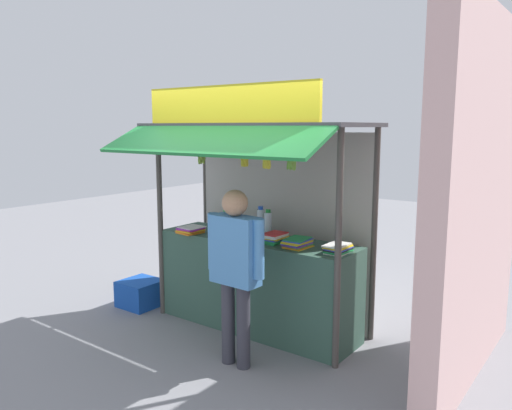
{
  "coord_description": "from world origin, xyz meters",
  "views": [
    {
      "loc": [
        3.05,
        -4.11,
        2.13
      ],
      "look_at": [
        0.0,
        0.0,
        1.33
      ],
      "focal_mm": 35.14,
      "sensor_mm": 36.0,
      "label": 1
    }
  ],
  "objects_px": {
    "vendor_person": "(235,262)",
    "magazine_stack_right": "(191,230)",
    "water_bottle_back_right": "(225,222)",
    "magazine_stack_mid_left": "(338,248)",
    "water_bottle_front_left": "(268,224)",
    "water_bottle_front_right": "(261,221)",
    "plastic_crate": "(141,293)",
    "banana_bunch_inner_right": "(267,161)",
    "banana_bunch_rightmost": "(202,157)",
    "banana_bunch_inner_left": "(244,160)",
    "magazine_stack_far_right": "(275,238)",
    "banana_bunch_leftmost": "(292,161)",
    "magazine_stack_far_left": "(298,243)"
  },
  "relations": [
    {
      "from": "water_bottle_back_right",
      "to": "magazine_stack_far_left",
      "type": "bearing_deg",
      "value": -7.07
    },
    {
      "from": "banana_bunch_rightmost",
      "to": "magazine_stack_right",
      "type": "bearing_deg",
      "value": 152.47
    },
    {
      "from": "water_bottle_front_right",
      "to": "banana_bunch_inner_left",
      "type": "distance_m",
      "value": 0.99
    },
    {
      "from": "water_bottle_back_right",
      "to": "magazine_stack_far_right",
      "type": "bearing_deg",
      "value": -7.25
    },
    {
      "from": "water_bottle_back_right",
      "to": "banana_bunch_inner_right",
      "type": "distance_m",
      "value": 1.22
    },
    {
      "from": "vendor_person",
      "to": "magazine_stack_right",
      "type": "bearing_deg",
      "value": 154.34
    },
    {
      "from": "banana_bunch_inner_left",
      "to": "banana_bunch_inner_right",
      "type": "distance_m",
      "value": 0.26
    },
    {
      "from": "magazine_stack_right",
      "to": "vendor_person",
      "type": "height_order",
      "value": "vendor_person"
    },
    {
      "from": "magazine_stack_far_right",
      "to": "vendor_person",
      "type": "xyz_separation_m",
      "value": [
        0.09,
        -0.74,
        -0.07
      ]
    },
    {
      "from": "banana_bunch_rightmost",
      "to": "banana_bunch_inner_left",
      "type": "distance_m",
      "value": 0.54
    },
    {
      "from": "plastic_crate",
      "to": "vendor_person",
      "type": "bearing_deg",
      "value": -14.9
    },
    {
      "from": "plastic_crate",
      "to": "banana_bunch_inner_left",
      "type": "bearing_deg",
      "value": -3.59
    },
    {
      "from": "magazine_stack_far_left",
      "to": "banana_bunch_inner_right",
      "type": "distance_m",
      "value": 0.87
    },
    {
      "from": "water_bottle_front_right",
      "to": "plastic_crate",
      "type": "distance_m",
      "value": 1.78
    },
    {
      "from": "magazine_stack_mid_left",
      "to": "banana_bunch_inner_left",
      "type": "relative_size",
      "value": 1.05
    },
    {
      "from": "banana_bunch_leftmost",
      "to": "vendor_person",
      "type": "distance_m",
      "value": 1.01
    },
    {
      "from": "magazine_stack_mid_left",
      "to": "banana_bunch_rightmost",
      "type": "height_order",
      "value": "banana_bunch_rightmost"
    },
    {
      "from": "magazine_stack_far_right",
      "to": "plastic_crate",
      "type": "bearing_deg",
      "value": -172.11
    },
    {
      "from": "water_bottle_back_right",
      "to": "banana_bunch_inner_left",
      "type": "relative_size",
      "value": 0.91
    },
    {
      "from": "water_bottle_front_right",
      "to": "magazine_stack_right",
      "type": "xyz_separation_m",
      "value": [
        -0.61,
        -0.46,
        -0.1
      ]
    },
    {
      "from": "magazine_stack_mid_left",
      "to": "vendor_person",
      "type": "xyz_separation_m",
      "value": [
        -0.61,
        -0.76,
        -0.06
      ]
    },
    {
      "from": "water_bottle_front_left",
      "to": "magazine_stack_mid_left",
      "type": "bearing_deg",
      "value": -12.14
    },
    {
      "from": "water_bottle_front_right",
      "to": "banana_bunch_leftmost",
      "type": "bearing_deg",
      "value": -38.62
    },
    {
      "from": "banana_bunch_leftmost",
      "to": "water_bottle_front_left",
      "type": "bearing_deg",
      "value": 139.01
    },
    {
      "from": "banana_bunch_rightmost",
      "to": "vendor_person",
      "type": "xyz_separation_m",
      "value": [
        0.74,
        -0.39,
        -0.87
      ]
    },
    {
      "from": "water_bottle_front_left",
      "to": "banana_bunch_inner_right",
      "type": "distance_m",
      "value": 0.98
    },
    {
      "from": "banana_bunch_rightmost",
      "to": "plastic_crate",
      "type": "height_order",
      "value": "banana_bunch_rightmost"
    },
    {
      "from": "banana_bunch_inner_right",
      "to": "water_bottle_front_left",
      "type": "bearing_deg",
      "value": 124.03
    },
    {
      "from": "banana_bunch_rightmost",
      "to": "vendor_person",
      "type": "bearing_deg",
      "value": -27.76
    },
    {
      "from": "water_bottle_front_left",
      "to": "vendor_person",
      "type": "distance_m",
      "value": 1.02
    },
    {
      "from": "water_bottle_back_right",
      "to": "magazine_stack_mid_left",
      "type": "distance_m",
      "value": 1.43
    },
    {
      "from": "water_bottle_back_right",
      "to": "banana_bunch_leftmost",
      "type": "distance_m",
      "value": 1.43
    },
    {
      "from": "magazine_stack_mid_left",
      "to": "magazine_stack_far_left",
      "type": "bearing_deg",
      "value": -173.75
    },
    {
      "from": "water_bottle_front_left",
      "to": "magazine_stack_mid_left",
      "type": "height_order",
      "value": "water_bottle_front_left"
    },
    {
      "from": "banana_bunch_inner_right",
      "to": "water_bottle_front_right",
      "type": "bearing_deg",
      "value": 129.78
    },
    {
      "from": "banana_bunch_inner_left",
      "to": "magazine_stack_far_left",
      "type": "bearing_deg",
      "value": 38.58
    },
    {
      "from": "magazine_stack_far_left",
      "to": "plastic_crate",
      "type": "distance_m",
      "value": 2.25
    },
    {
      "from": "water_bottle_front_right",
      "to": "plastic_crate",
      "type": "bearing_deg",
      "value": -159.02
    },
    {
      "from": "magazine_stack_right",
      "to": "banana_bunch_inner_right",
      "type": "height_order",
      "value": "banana_bunch_inner_right"
    },
    {
      "from": "magazine_stack_mid_left",
      "to": "plastic_crate",
      "type": "distance_m",
      "value": 2.64
    },
    {
      "from": "vendor_person",
      "to": "plastic_crate",
      "type": "height_order",
      "value": "vendor_person"
    },
    {
      "from": "vendor_person",
      "to": "banana_bunch_leftmost",
      "type": "bearing_deg",
      "value": 52.5
    },
    {
      "from": "water_bottle_front_left",
      "to": "water_bottle_front_right",
      "type": "relative_size",
      "value": 0.96
    },
    {
      "from": "water_bottle_front_right",
      "to": "banana_bunch_inner_right",
      "type": "bearing_deg",
      "value": -50.22
    },
    {
      "from": "plastic_crate",
      "to": "banana_bunch_inner_right",
      "type": "bearing_deg",
      "value": -3.14
    },
    {
      "from": "magazine_stack_mid_left",
      "to": "magazine_stack_far_right",
      "type": "bearing_deg",
      "value": -179.08
    },
    {
      "from": "water_bottle_back_right",
      "to": "magazine_stack_mid_left",
      "type": "xyz_separation_m",
      "value": [
        1.42,
        -0.08,
        -0.08
      ]
    },
    {
      "from": "magazine_stack_far_left",
      "to": "magazine_stack_mid_left",
      "type": "distance_m",
      "value": 0.41
    },
    {
      "from": "banana_bunch_inner_right",
      "to": "vendor_person",
      "type": "distance_m",
      "value": 0.95
    },
    {
      "from": "magazine_stack_mid_left",
      "to": "banana_bunch_rightmost",
      "type": "relative_size",
      "value": 1.05
    }
  ]
}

